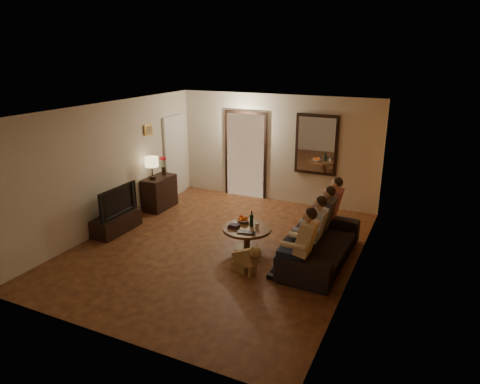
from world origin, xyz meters
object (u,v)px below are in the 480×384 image
at_px(tv_stand, 116,223).
at_px(bowl, 243,220).
at_px(person_a, 302,249).
at_px(laptop, 246,233).
at_px(person_b, 312,235).
at_px(person_c, 321,222).
at_px(sofa, 322,243).
at_px(table_lamp, 152,168).
at_px(person_d, 330,212).
at_px(wine_bottle, 252,218).
at_px(tv, 114,201).
at_px(coffee_table, 247,239).
at_px(dog, 245,257).
at_px(dresser, 159,193).

distance_m(tv_stand, bowl, 2.68).
relative_size(person_a, laptop, 3.65).
xyz_separation_m(person_b, person_c, (0.00, 0.60, 0.00)).
bearing_deg(sofa, table_lamp, 80.81).
height_order(person_d, wine_bottle, person_d).
xyz_separation_m(table_lamp, person_d, (4.05, 0.12, -0.43)).
relative_size(tv, coffee_table, 1.17).
bearing_deg(tv_stand, person_b, 3.24).
relative_size(table_lamp, wine_bottle, 1.74).
bearing_deg(person_d, dog, -116.79).
bearing_deg(tv_stand, person_a, -5.22).
height_order(dresser, dog, dresser).
bearing_deg(laptop, person_a, -29.59).
distance_m(sofa, person_b, 0.42).
bearing_deg(bowl, person_c, 10.02).
height_order(wine_bottle, laptop, wine_bottle).
relative_size(tv_stand, laptop, 3.34).
height_order(person_a, laptop, person_a).
bearing_deg(coffee_table, bowl, 129.29).
distance_m(table_lamp, tv, 1.36).
bearing_deg(dog, tv_stand, -168.89).
bearing_deg(person_d, table_lamp, -178.31).
relative_size(tv, sofa, 0.47).
distance_m(dresser, person_b, 4.26).
bearing_deg(table_lamp, laptop, -23.19).
xyz_separation_m(tv_stand, wine_bottle, (2.84, 0.45, 0.42)).
bearing_deg(dog, dresser, 166.79).
relative_size(tv, person_d, 0.88).
xyz_separation_m(sofa, wine_bottle, (-1.32, -0.08, 0.28)).
height_order(person_c, bowl, person_c).
bearing_deg(sofa, tv_stand, 98.72).
bearing_deg(person_b, dresser, 162.21).
bearing_deg(coffee_table, wine_bottle, 63.43).
bearing_deg(person_a, person_d, 90.00).
xyz_separation_m(dresser, person_c, (4.05, -0.70, 0.22)).
bearing_deg(person_b, laptop, -172.40).
bearing_deg(coffee_table, person_d, 40.31).
bearing_deg(wine_bottle, dresser, 159.22).
distance_m(person_b, dog, 1.19).
bearing_deg(person_a, coffee_table, 150.27).
relative_size(tv_stand, coffee_table, 1.22).
bearing_deg(tv, laptop, -88.53).
bearing_deg(table_lamp, dog, -29.23).
bearing_deg(coffee_table, person_c, 20.57).
bearing_deg(sofa, person_d, 7.79).
bearing_deg(wine_bottle, bowl, 152.45).
distance_m(person_d, bowl, 1.69).
bearing_deg(table_lamp, wine_bottle, -16.80).
height_order(tv, person_c, person_c).
height_order(person_b, person_c, same).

